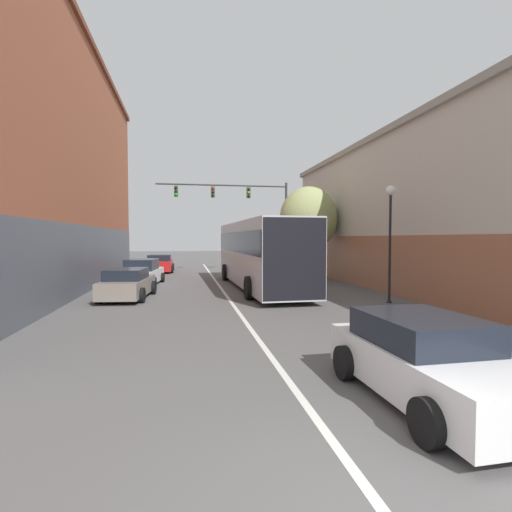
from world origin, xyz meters
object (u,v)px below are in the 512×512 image
Objects in this scene: bus at (259,251)px; parked_car_left_far at (143,273)px; traffic_signal_gantry at (244,204)px; parked_car_left_near at (127,284)px; street_lamp at (390,225)px; parked_car_left_mid at (160,264)px; hatchback_foreground at (427,361)px; street_tree_near at (308,219)px.

bus is 6.68m from parked_car_left_far.
parked_car_left_near is at bearing -119.25° from traffic_signal_gantry.
parked_car_left_far is at bearing 142.11° from street_lamp.
parked_car_left_mid is 8.79m from parked_car_left_far.
bus reaches higher than parked_car_left_near.
parked_car_left_near is (-6.22, 12.07, -0.01)m from hatchback_foreground.
street_lamp is at bearing -149.40° from parked_car_left_mid.
parked_car_left_far is 0.78× the size of street_tree_near.
parked_car_left_far is (0.12, 5.05, 0.05)m from parked_car_left_near.
parked_car_left_mid is at bearing 166.56° from traffic_signal_gantry.
hatchback_foreground is 18.63m from street_tree_near.
hatchback_foreground is 24.81m from traffic_signal_gantry.
street_tree_near is (-0.56, 8.94, 0.69)m from street_lamp.
traffic_signal_gantry reaches higher than hatchback_foreground.
bus is 7.27m from street_lamp.
parked_car_left_near is 0.90× the size of street_lamp.
traffic_signal_gantry is (0.63, 9.56, 3.25)m from bus.
hatchback_foreground reaches higher than parked_car_left_near.
street_tree_near is at bearing -130.09° from parked_car_left_mid.
street_tree_near is at bearing -79.00° from parked_car_left_far.
hatchback_foreground is at bearing -115.38° from street_lamp.
street_tree_near reaches higher than parked_car_left_far.
traffic_signal_gantry is (0.68, 24.38, 4.53)m from hatchback_foreground.
parked_car_left_near is 14.82m from traffic_signal_gantry.
hatchback_foreground is 0.94× the size of parked_car_left_near.
hatchback_foreground is 0.90× the size of parked_car_left_mid.
parked_car_left_mid is (-5.69, 25.91, 0.01)m from hatchback_foreground.
traffic_signal_gantry is at bearing -103.47° from parked_car_left_mid.
parked_car_left_near is at bearing 177.82° from parked_car_left_mid.
bus is 5.21m from street_tree_near.
parked_car_left_far is (-0.40, -8.78, 0.03)m from parked_car_left_mid.
bus is 3.02× the size of parked_car_left_near.
parked_car_left_mid is at bearing 120.63° from street_lamp.
parked_car_left_near is 12.00m from street_tree_near.
hatchback_foreground is 18.18m from parked_car_left_far.
traffic_signal_gantry is (6.78, 7.26, 4.50)m from parked_car_left_far.
street_tree_near is (9.95, 5.91, 3.18)m from parked_car_left_near.
bus is at bearing 126.29° from street_lamp.
parked_car_left_near is at bearing 112.12° from bus.
bus reaches higher than hatchback_foreground.
hatchback_foreground is 13.58m from parked_car_left_near.
bus reaches higher than parked_car_left_mid.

